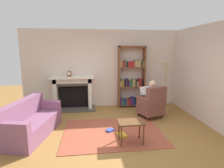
{
  "coord_description": "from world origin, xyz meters",
  "views": [
    {
      "loc": [
        -0.54,
        -3.84,
        2.01
      ],
      "look_at": [
        0.1,
        1.2,
        1.05
      ],
      "focal_mm": 28.97,
      "sensor_mm": 36.0,
      "label": 1
    }
  ],
  "objects_px": {
    "mantel_clock": "(69,74)",
    "floor_lamp": "(166,69)",
    "seated_reader": "(150,97)",
    "side_table": "(131,125)",
    "armchair_reading": "(152,104)",
    "bookshelf": "(131,79)",
    "fireplace": "(73,92)",
    "sofa_floral": "(31,122)"
  },
  "relations": [
    {
      "from": "mantel_clock",
      "to": "floor_lamp",
      "type": "distance_m",
      "value": 3.17
    },
    {
      "from": "armchair_reading",
      "to": "seated_reader",
      "type": "bearing_deg",
      "value": -90.0
    },
    {
      "from": "mantel_clock",
      "to": "fireplace",
      "type": "bearing_deg",
      "value": 47.98
    },
    {
      "from": "side_table",
      "to": "floor_lamp",
      "type": "relative_size",
      "value": 0.34
    },
    {
      "from": "mantel_clock",
      "to": "floor_lamp",
      "type": "relative_size",
      "value": 0.11
    },
    {
      "from": "armchair_reading",
      "to": "sofa_floral",
      "type": "xyz_separation_m",
      "value": [
        -3.23,
        -0.72,
        -0.1
      ]
    },
    {
      "from": "seated_reader",
      "to": "sofa_floral",
      "type": "relative_size",
      "value": 0.63
    },
    {
      "from": "fireplace",
      "to": "mantel_clock",
      "type": "relative_size",
      "value": 8.48
    },
    {
      "from": "sofa_floral",
      "to": "floor_lamp",
      "type": "height_order",
      "value": "floor_lamp"
    },
    {
      "from": "sofa_floral",
      "to": "mantel_clock",
      "type": "bearing_deg",
      "value": -9.61
    },
    {
      "from": "sofa_floral",
      "to": "side_table",
      "type": "relative_size",
      "value": 3.25
    },
    {
      "from": "armchair_reading",
      "to": "floor_lamp",
      "type": "distance_m",
      "value": 1.31
    },
    {
      "from": "mantel_clock",
      "to": "sofa_floral",
      "type": "height_order",
      "value": "mantel_clock"
    },
    {
      "from": "side_table",
      "to": "floor_lamp",
      "type": "height_order",
      "value": "floor_lamp"
    },
    {
      "from": "mantel_clock",
      "to": "bookshelf",
      "type": "bearing_deg",
      "value": 3.66
    },
    {
      "from": "floor_lamp",
      "to": "sofa_floral",
      "type": "bearing_deg",
      "value": -160.96
    },
    {
      "from": "floor_lamp",
      "to": "seated_reader",
      "type": "bearing_deg",
      "value": -143.77
    },
    {
      "from": "sofa_floral",
      "to": "armchair_reading",
      "type": "bearing_deg",
      "value": -64.41
    },
    {
      "from": "fireplace",
      "to": "armchair_reading",
      "type": "height_order",
      "value": "fireplace"
    },
    {
      "from": "armchair_reading",
      "to": "floor_lamp",
      "type": "height_order",
      "value": "floor_lamp"
    },
    {
      "from": "side_table",
      "to": "mantel_clock",
      "type": "bearing_deg",
      "value": 121.76
    },
    {
      "from": "mantel_clock",
      "to": "seated_reader",
      "type": "distance_m",
      "value": 2.69
    },
    {
      "from": "seated_reader",
      "to": "side_table",
      "type": "relative_size",
      "value": 2.04
    },
    {
      "from": "bookshelf",
      "to": "side_table",
      "type": "xyz_separation_m",
      "value": [
        -0.61,
        -2.59,
        -0.59
      ]
    },
    {
      "from": "fireplace",
      "to": "floor_lamp",
      "type": "xyz_separation_m",
      "value": [
        3.04,
        -0.55,
        0.78
      ]
    },
    {
      "from": "side_table",
      "to": "floor_lamp",
      "type": "bearing_deg",
      "value": 51.07
    },
    {
      "from": "mantel_clock",
      "to": "sofa_floral",
      "type": "relative_size",
      "value": 0.09
    },
    {
      "from": "armchair_reading",
      "to": "seated_reader",
      "type": "height_order",
      "value": "seated_reader"
    },
    {
      "from": "armchair_reading",
      "to": "bookshelf",
      "type": "bearing_deg",
      "value": -93.82
    },
    {
      "from": "mantel_clock",
      "to": "armchair_reading",
      "type": "height_order",
      "value": "mantel_clock"
    },
    {
      "from": "side_table",
      "to": "sofa_floral",
      "type": "bearing_deg",
      "value": 163.71
    },
    {
      "from": "seated_reader",
      "to": "floor_lamp",
      "type": "xyz_separation_m",
      "value": [
        0.69,
        0.51,
        0.76
      ]
    },
    {
      "from": "bookshelf",
      "to": "seated_reader",
      "type": "relative_size",
      "value": 1.88
    },
    {
      "from": "armchair_reading",
      "to": "floor_lamp",
      "type": "relative_size",
      "value": 0.59
    },
    {
      "from": "mantel_clock",
      "to": "floor_lamp",
      "type": "height_order",
      "value": "floor_lamp"
    },
    {
      "from": "bookshelf",
      "to": "sofa_floral",
      "type": "height_order",
      "value": "bookshelf"
    },
    {
      "from": "bookshelf",
      "to": "seated_reader",
      "type": "distance_m",
      "value": 1.2
    },
    {
      "from": "seated_reader",
      "to": "floor_lamp",
      "type": "relative_size",
      "value": 0.7
    },
    {
      "from": "fireplace",
      "to": "bookshelf",
      "type": "relative_size",
      "value": 0.68
    },
    {
      "from": "mantel_clock",
      "to": "floor_lamp",
      "type": "bearing_deg",
      "value": -8.2
    },
    {
      "from": "side_table",
      "to": "bookshelf",
      "type": "bearing_deg",
      "value": 76.77
    },
    {
      "from": "bookshelf",
      "to": "side_table",
      "type": "distance_m",
      "value": 2.72
    }
  ]
}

